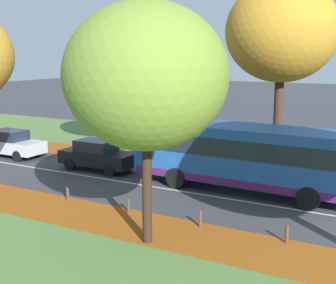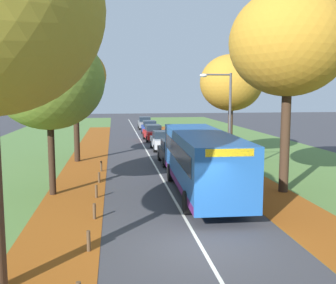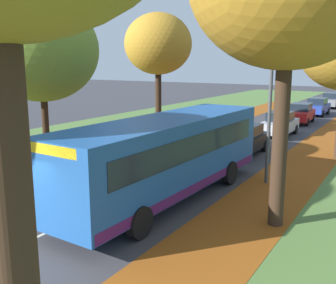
% 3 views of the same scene
% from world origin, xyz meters
% --- Properties ---
extents(leaf_litter_left, '(2.80, 60.00, 0.00)m').
position_xyz_m(leaf_litter_left, '(-4.60, 14.00, 0.01)').
color(leaf_litter_left, '#8C4714').
rests_on(leaf_litter_left, grass_verge_left).
extents(grass_verge_right, '(12.00, 90.00, 0.01)m').
position_xyz_m(grass_verge_right, '(9.20, 20.00, 0.00)').
color(grass_verge_right, '#517538').
rests_on(grass_verge_right, ground).
extents(leaf_litter_right, '(2.80, 60.00, 0.00)m').
position_xyz_m(leaf_litter_right, '(4.60, 14.00, 0.01)').
color(leaf_litter_right, '#8C4714').
rests_on(leaf_litter_right, grass_verge_right).
extents(road_centre_line, '(0.12, 80.00, 0.01)m').
position_xyz_m(road_centre_line, '(0.00, 20.00, 0.00)').
color(road_centre_line, silver).
rests_on(road_centre_line, ground).
extents(tree_left_near, '(5.20, 5.20, 7.82)m').
position_xyz_m(tree_left_near, '(-5.67, 7.27, 5.47)').
color(tree_left_near, black).
rests_on(tree_left_near, ground).
extents(tree_right_near, '(5.65, 5.65, 9.78)m').
position_xyz_m(tree_right_near, '(5.58, 6.26, 7.21)').
color(tree_right_near, '#382619').
rests_on(tree_right_near, ground).
extents(tree_right_mid, '(4.58, 4.58, 7.66)m').
position_xyz_m(tree_right_mid, '(5.86, 16.27, 5.58)').
color(tree_right_mid, '#422D1E').
rests_on(tree_right_mid, ground).
extents(bollard_third, '(0.12, 0.12, 0.63)m').
position_xyz_m(bollard_third, '(-3.51, 3.20, 0.31)').
color(bollard_third, '#4C3823').
rests_on(bollard_third, ground).
extents(bollard_fourth, '(0.12, 0.12, 0.62)m').
position_xyz_m(bollard_fourth, '(-3.57, 6.33, 0.31)').
color(bollard_fourth, '#4C3823').
rests_on(bollard_fourth, ground).
extents(bollard_fifth, '(0.12, 0.12, 0.58)m').
position_xyz_m(bollard_fifth, '(-3.54, 9.46, 0.29)').
color(bollard_fifth, '#4C3823').
rests_on(bollard_fifth, ground).
extents(bollard_sixth, '(0.12, 0.12, 0.66)m').
position_xyz_m(bollard_sixth, '(-3.52, 12.59, 0.33)').
color(bollard_sixth, '#4C3823').
rests_on(bollard_sixth, ground).
extents(streetlamp_right, '(1.89, 0.28, 6.00)m').
position_xyz_m(streetlamp_right, '(3.67, 10.29, 3.74)').
color(streetlamp_right, '#47474C').
rests_on(streetlamp_right, ground).
extents(bus, '(2.90, 10.47, 2.98)m').
position_xyz_m(bus, '(1.47, 6.52, 1.70)').
color(bus, '#1E5199').
rests_on(bus, ground).
extents(car_black_lead, '(1.80, 4.21, 1.62)m').
position_xyz_m(car_black_lead, '(1.32, 14.70, 0.81)').
color(car_black_lead, black).
rests_on(car_black_lead, ground).
extents(car_silver_following, '(1.80, 4.21, 1.62)m').
position_xyz_m(car_silver_following, '(1.38, 21.30, 0.81)').
color(car_silver_following, '#B7BABF').
rests_on(car_silver_following, ground).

